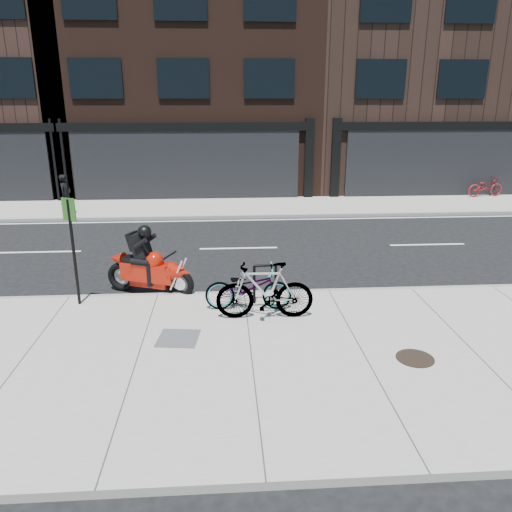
{
  "coord_description": "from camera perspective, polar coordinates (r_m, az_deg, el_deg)",
  "views": [
    {
      "loc": [
        -0.44,
        -12.79,
        4.5
      ],
      "look_at": [
        0.3,
        -1.61,
        0.9
      ],
      "focal_mm": 35.0,
      "sensor_mm": 36.0,
      "label": 1
    }
  ],
  "objects": [
    {
      "name": "ground",
      "position": [
        13.57,
        -1.73,
        -1.57
      ],
      "size": [
        120.0,
        120.0,
        0.0
      ],
      "primitive_type": "plane",
      "color": "black",
      "rests_on": "ground"
    },
    {
      "name": "building_center",
      "position": [
        27.48,
        -7.67,
        23.4
      ],
      "size": [
        12.0,
        10.0,
        14.5
      ],
      "primitive_type": "cube",
      "color": "black",
      "rests_on": "ground"
    },
    {
      "name": "bicycle_rear",
      "position": [
        10.17,
        1.0,
        -3.98
      ],
      "size": [
        2.0,
        0.6,
        1.2
      ],
      "primitive_type": "imported",
      "rotation": [
        0.0,
        0.0,
        4.69
      ],
      "color": "gray",
      "rests_on": "sidewalk_near"
    },
    {
      "name": "bike_rack",
      "position": [
        10.93,
        1.04,
        -2.78
      ],
      "size": [
        0.54,
        0.1,
        0.9
      ],
      "rotation": [
        0.0,
        0.0,
        0.07
      ],
      "color": "black",
      "rests_on": "sidewalk_near"
    },
    {
      "name": "building_mideast",
      "position": [
        29.27,
        18.28,
        20.4
      ],
      "size": [
        12.0,
        10.0,
        12.5
      ],
      "primitive_type": "cube",
      "color": "black",
      "rests_on": "ground"
    },
    {
      "name": "motorcycle",
      "position": [
        11.91,
        -11.72,
        -1.25
      ],
      "size": [
        2.17,
        1.17,
        1.69
      ],
      "rotation": [
        0.0,
        0.0,
        -0.37
      ],
      "color": "black",
      "rests_on": "ground"
    },
    {
      "name": "utility_grate",
      "position": [
        9.67,
        -8.88,
        -9.26
      ],
      "size": [
        0.84,
        0.84,
        0.02
      ],
      "primitive_type": "cube",
      "rotation": [
        0.0,
        0.0,
        -0.12
      ],
      "color": "#4B4B4D",
      "rests_on": "sidewalk_near"
    },
    {
      "name": "manhole_cover",
      "position": [
        9.31,
        17.72,
        -11.07
      ],
      "size": [
        0.87,
        0.87,
        0.02
      ],
      "primitive_type": "cylinder",
      "rotation": [
        0.0,
        0.0,
        -0.4
      ],
      "color": "black",
      "rests_on": "sidewalk_near"
    },
    {
      "name": "sidewalk_near",
      "position": [
        8.98,
        -0.51,
        -11.8
      ],
      "size": [
        60.0,
        6.0,
        0.13
      ],
      "primitive_type": "cube",
      "color": "gray",
      "rests_on": "ground"
    },
    {
      "name": "pedestrian",
      "position": [
        20.57,
        -20.93,
        6.56
      ],
      "size": [
        0.5,
        0.64,
        1.54
      ],
      "primitive_type": "imported",
      "rotation": [
        0.0,
        0.0,
        1.31
      ],
      "color": "black",
      "rests_on": "sidewalk_far"
    },
    {
      "name": "sidewalk_far",
      "position": [
        21.02,
        -2.53,
        5.61
      ],
      "size": [
        60.0,
        3.5,
        0.13
      ],
      "primitive_type": "cube",
      "color": "gray",
      "rests_on": "ground"
    },
    {
      "name": "bicycle_far",
      "position": [
        25.14,
        24.74,
        7.22
      ],
      "size": [
        1.8,
        0.87,
        0.91
      ],
      "primitive_type": "imported",
      "rotation": [
        0.0,
        0.0,
        1.73
      ],
      "color": "maroon",
      "rests_on": "sidewalk_far"
    },
    {
      "name": "bicycle_front",
      "position": [
        10.63,
        -0.87,
        -3.64
      ],
      "size": [
        1.88,
        0.73,
        0.97
      ],
      "primitive_type": "imported",
      "rotation": [
        0.0,
        0.0,
        1.53
      ],
      "color": "gray",
      "rests_on": "sidewalk_near"
    },
    {
      "name": "sign_post",
      "position": [
        11.27,
        -20.23,
        1.48
      ],
      "size": [
        0.3,
        0.14,
        2.37
      ],
      "rotation": [
        0.0,
        0.0,
        -0.39
      ],
      "color": "black",
      "rests_on": "sidewalk_near"
    }
  ]
}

